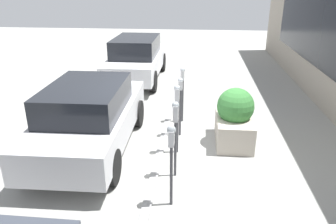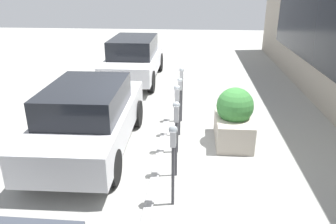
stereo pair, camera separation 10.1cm
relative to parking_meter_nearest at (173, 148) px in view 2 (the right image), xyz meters
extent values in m
plane|color=#999993|center=(1.81, 0.33, -1.10)|extent=(40.00, 40.00, 0.00)
cube|color=gray|center=(1.81, 0.41, -1.08)|extent=(24.50, 0.16, 0.04)
cube|color=black|center=(7.32, -4.06, 1.25)|extent=(7.35, 0.02, 2.56)
cylinder|color=#38383D|center=(0.00, 0.00, -0.53)|extent=(0.05, 0.05, 1.14)
cube|color=#B7B7BC|center=(0.00, 0.00, 0.18)|extent=(0.17, 0.09, 0.27)
sphere|color=gray|center=(0.00, 0.00, 0.31)|extent=(0.15, 0.15, 0.15)
cylinder|color=#38383D|center=(0.91, 0.00, -0.51)|extent=(0.06, 0.06, 1.17)
cube|color=#B7B7BC|center=(0.91, 0.00, 0.23)|extent=(0.16, 0.09, 0.31)
sphere|color=gray|center=(0.91, 0.00, 0.38)|extent=(0.14, 0.14, 0.14)
cylinder|color=#38383D|center=(1.87, 0.04, -0.49)|extent=(0.08, 0.08, 1.22)
cube|color=#B7B7BC|center=(1.87, 0.04, 0.26)|extent=(0.16, 0.09, 0.28)
sphere|color=gray|center=(1.87, 0.04, 0.40)|extent=(0.13, 0.13, 0.13)
cylinder|color=#38383D|center=(2.74, 0.02, -0.50)|extent=(0.05, 0.05, 1.19)
cube|color=#B7B7BC|center=(2.74, 0.02, 0.21)|extent=(0.14, 0.09, 0.23)
sphere|color=gray|center=(2.74, 0.02, 0.32)|extent=(0.12, 0.12, 0.12)
cylinder|color=#38383D|center=(3.63, 0.02, -0.52)|extent=(0.07, 0.07, 1.17)
cube|color=#B7B7BC|center=(3.63, 0.02, 0.20)|extent=(0.14, 0.09, 0.27)
sphere|color=gray|center=(3.63, 0.02, 0.33)|extent=(0.12, 0.12, 0.12)
cube|color=#B2A899|center=(2.47, -1.26, -0.78)|extent=(1.39, 0.82, 0.64)
sphere|color=#387A38|center=(2.47, -1.26, -0.18)|extent=(0.85, 0.85, 0.85)
cube|color=#B7B7BC|center=(1.87, 1.96, -0.43)|extent=(4.34, 1.82, 0.64)
cube|color=black|center=(1.70, 1.96, 0.18)|extent=(2.27, 1.57, 0.58)
cylinder|color=black|center=(3.21, 1.16, -0.75)|extent=(0.69, 0.21, 0.69)
cylinder|color=black|center=(3.21, 2.76, -0.75)|extent=(0.69, 0.21, 0.69)
cylinder|color=black|center=(0.54, 1.16, -0.75)|extent=(0.69, 0.21, 0.69)
cylinder|color=black|center=(0.54, 2.76, -0.75)|extent=(0.69, 0.21, 0.69)
cube|color=silver|center=(7.54, 1.95, -0.41)|extent=(4.67, 1.76, 0.64)
cube|color=black|center=(7.36, 1.95, 0.23)|extent=(2.43, 1.54, 0.65)
cylinder|color=black|center=(8.99, 1.15, -0.73)|extent=(0.74, 0.21, 0.74)
cylinder|color=black|center=(8.99, 2.75, -0.73)|extent=(0.74, 0.21, 0.74)
cylinder|color=black|center=(6.10, 1.15, -0.73)|extent=(0.74, 0.21, 0.74)
cylinder|color=black|center=(6.10, 2.75, -0.73)|extent=(0.74, 0.21, 0.74)
camera|label=1|loc=(-4.64, -0.39, 2.49)|focal=35.00mm
camera|label=2|loc=(-4.65, -0.29, 2.49)|focal=35.00mm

